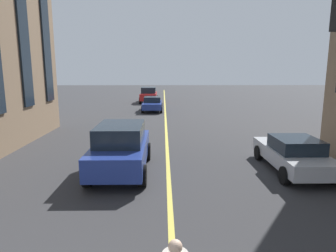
{
  "coord_description": "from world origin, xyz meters",
  "views": [
    {
      "loc": [
        0.2,
        0.19,
        3.92
      ],
      "look_at": [
        12.52,
        -0.01,
        1.6
      ],
      "focal_mm": 31.8,
      "sensor_mm": 36.0,
      "label": 1
    }
  ],
  "objects_px": {
    "car_red_parked_b": "(149,95)",
    "car_silver_far": "(293,154)",
    "car_blue_near": "(152,104)",
    "car_blue_parked_a": "(121,147)"
  },
  "relations": [
    {
      "from": "car_blue_near",
      "to": "car_silver_far",
      "type": "relative_size",
      "value": 1.0
    },
    {
      "from": "car_blue_near",
      "to": "car_red_parked_b",
      "type": "bearing_deg",
      "value": 5.28
    },
    {
      "from": "car_blue_near",
      "to": "car_silver_far",
      "type": "bearing_deg",
      "value": -160.89
    },
    {
      "from": "car_red_parked_b",
      "to": "car_blue_parked_a",
      "type": "height_order",
      "value": "same"
    },
    {
      "from": "car_silver_far",
      "to": "car_red_parked_b",
      "type": "bearing_deg",
      "value": 15.05
    },
    {
      "from": "car_blue_parked_a",
      "to": "car_silver_far",
      "type": "bearing_deg",
      "value": -90.4
    },
    {
      "from": "car_silver_far",
      "to": "car_blue_parked_a",
      "type": "relative_size",
      "value": 0.94
    },
    {
      "from": "car_red_parked_b",
      "to": "car_silver_far",
      "type": "xyz_separation_m",
      "value": [
        -25.54,
        -6.87,
        -0.27
      ]
    },
    {
      "from": "car_red_parked_b",
      "to": "car_silver_far",
      "type": "bearing_deg",
      "value": -164.95
    },
    {
      "from": "car_red_parked_b",
      "to": "car_silver_far",
      "type": "height_order",
      "value": "car_red_parked_b"
    }
  ]
}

